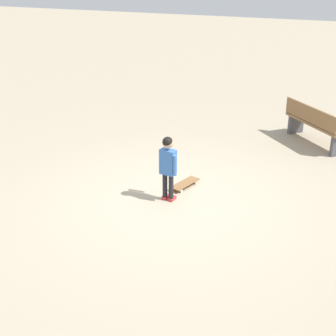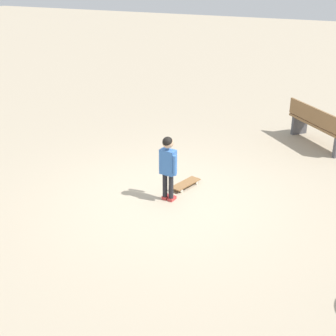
# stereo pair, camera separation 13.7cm
# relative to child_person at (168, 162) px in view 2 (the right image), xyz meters

# --- Properties ---
(ground_plane) EXTENTS (50.00, 50.00, 0.00)m
(ground_plane) POSITION_rel_child_person_xyz_m (0.10, 0.00, -0.66)
(ground_plane) COLOR tan
(child_person) EXTENTS (0.34, 0.26, 1.06)m
(child_person) POSITION_rel_child_person_xyz_m (0.00, 0.00, 0.00)
(child_person) COLOR black
(child_person) RESTS_ON ground
(skateboard) EXTENTS (0.35, 0.62, 0.07)m
(skateboard) POSITION_rel_child_person_xyz_m (0.08, 0.54, -0.60)
(skateboard) COLOR olive
(skateboard) RESTS_ON ground
(street_bench) EXTENTS (1.43, 1.46, 0.80)m
(street_bench) POSITION_rel_child_person_xyz_m (1.80, 3.44, -0.23)
(street_bench) COLOR brown
(street_bench) RESTS_ON ground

